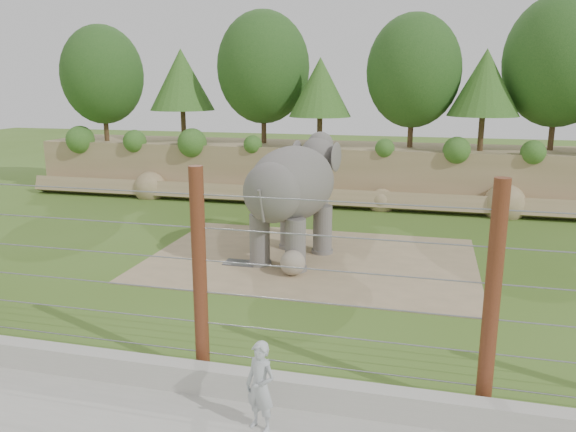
% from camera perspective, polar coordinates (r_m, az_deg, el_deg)
% --- Properties ---
extents(ground, '(90.00, 90.00, 0.00)m').
position_cam_1_polar(ground, '(14.98, -1.90, -7.70)').
color(ground, '#41621C').
rests_on(ground, ground).
extents(back_embankment, '(30.00, 5.52, 8.77)m').
position_cam_1_polar(back_embankment, '(26.33, 7.08, 10.23)').
color(back_embankment, '#917B53').
rests_on(back_embankment, ground).
extents(dirt_patch, '(10.00, 7.00, 0.02)m').
position_cam_1_polar(dirt_patch, '(17.61, 2.38, -4.39)').
color(dirt_patch, '#937E5D').
rests_on(dirt_patch, ground).
extents(drain_grate, '(1.00, 0.60, 0.03)m').
position_cam_1_polar(drain_grate, '(17.22, -4.82, -4.76)').
color(drain_grate, '#262628').
rests_on(drain_grate, dirt_patch).
extents(elephant, '(2.94, 4.89, 3.70)m').
position_cam_1_polar(elephant, '(17.18, 0.43, 1.52)').
color(elephant, '#645E5A').
rests_on(elephant, ground).
extents(stone_ball, '(0.73, 0.73, 0.73)m').
position_cam_1_polar(stone_ball, '(16.05, 0.47, -4.77)').
color(stone_ball, gray).
rests_on(stone_ball, dirt_patch).
extents(retaining_wall, '(26.00, 0.35, 0.50)m').
position_cam_1_polar(retaining_wall, '(10.61, -9.69, -15.83)').
color(retaining_wall, '#AFAEA3').
rests_on(retaining_wall, ground).
extents(barrier_fence, '(20.26, 0.26, 4.00)m').
position_cam_1_polar(barrier_fence, '(10.31, -8.96, -6.01)').
color(barrier_fence, '#5A2815').
rests_on(barrier_fence, ground).
extents(zookeeper, '(0.64, 0.55, 1.49)m').
position_cam_1_polar(zookeeper, '(9.20, -2.82, -16.93)').
color(zookeeper, '#A5A8AE').
rests_on(zookeeper, walkway).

